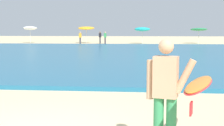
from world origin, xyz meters
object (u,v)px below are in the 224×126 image
beach_umbrella_1 (86,28)px  beachgoer_near_row_left (100,37)px  surfer_with_board (181,88)px  beach_umbrella_2 (142,29)px  beach_umbrella_0 (30,28)px  beachgoer_near_row_right (80,37)px  beach_umbrella_3 (199,29)px  beachgoer_near_row_mid (105,37)px

beach_umbrella_1 → beachgoer_near_row_left: beach_umbrella_1 is taller
surfer_with_board → beach_umbrella_2: size_ratio=1.23×
beach_umbrella_2 → beachgoer_near_row_left: size_ratio=1.38×
beach_umbrella_0 → beachgoer_near_row_right: bearing=-17.0°
beach_umbrella_0 → beachgoer_near_row_left: bearing=-3.2°
beach_umbrella_3 → beachgoer_near_row_right: bearing=-170.2°
beach_umbrella_2 → beachgoer_near_row_right: beach_umbrella_2 is taller
surfer_with_board → beachgoer_near_row_left: (-5.81, 36.26, -0.18)m
beach_umbrella_2 → beachgoer_near_row_right: (-7.90, -1.74, -1.04)m
beach_umbrella_3 → surfer_with_board: bearing=-100.9°
beachgoer_near_row_mid → beach_umbrella_3: bearing=10.4°
beachgoer_near_row_mid → beach_umbrella_1: bearing=143.2°
beachgoer_near_row_left → beachgoer_near_row_right: bearing=-143.7°
beach_umbrella_1 → beachgoer_near_row_right: beach_umbrella_1 is taller
beach_umbrella_1 → beach_umbrella_0: bearing=-177.9°
beachgoer_near_row_left → beachgoer_near_row_mid: 1.53m
beach_umbrella_2 → beachgoer_near_row_right: bearing=-167.6°
beachgoer_near_row_left → beach_umbrella_2: bearing=0.2°
beach_umbrella_3 → beachgoer_near_row_right: beach_umbrella_3 is taller
surfer_with_board → beach_umbrella_3: beach_umbrella_3 is taller
beachgoer_near_row_left → beachgoer_near_row_right: (-2.34, -1.72, 0.00)m
beach_umbrella_0 → beach_umbrella_3: (22.68, 0.40, -0.18)m
beach_umbrella_2 → beach_umbrella_0: bearing=178.0°
beach_umbrella_2 → beach_umbrella_3: size_ratio=0.99×
surfer_with_board → beachgoer_near_row_mid: 35.33m
beach_umbrella_0 → beach_umbrella_1: bearing=2.1°
beach_umbrella_0 → beachgoer_near_row_left: 9.79m
beach_umbrella_3 → beachgoer_near_row_mid: beach_umbrella_3 is taller
beach_umbrella_2 → beachgoer_near_row_mid: size_ratio=1.38×
beach_umbrella_1 → beach_umbrella_3: bearing=0.4°
surfer_with_board → beach_umbrella_0: beach_umbrella_0 is taller
beach_umbrella_3 → beachgoer_near_row_right: (-15.31, -2.66, -1.02)m
beach_umbrella_0 → beachgoer_near_row_right: 7.80m
beachgoer_near_row_right → beach_umbrella_3: bearing=9.8°
surfer_with_board → beachgoer_near_row_left: size_ratio=1.70×
surfer_with_board → beach_umbrella_0: (-15.52, 36.80, 1.01)m
beach_umbrella_0 → beach_umbrella_1: beach_umbrella_1 is taller
beach_umbrella_3 → beachgoer_near_row_right: 15.57m
surfer_with_board → beach_umbrella_1: size_ratio=1.16×
beach_umbrella_0 → beach_umbrella_3: size_ratio=1.05×
beach_umbrella_3 → beachgoer_near_row_mid: 12.40m
surfer_with_board → beach_umbrella_2: beach_umbrella_2 is taller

